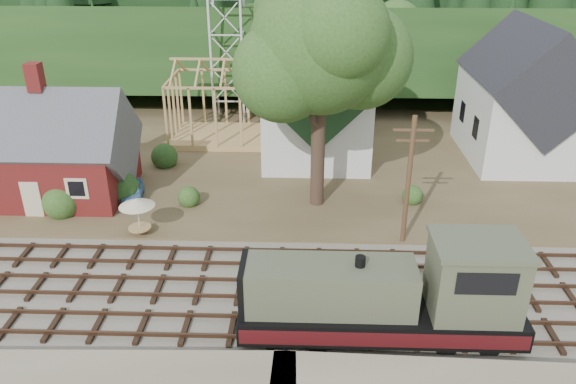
{
  "coord_description": "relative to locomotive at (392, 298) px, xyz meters",
  "views": [
    {
      "loc": [
        1.24,
        -23.55,
        17.26
      ],
      "look_at": [
        0.22,
        6.0,
        3.0
      ],
      "focal_mm": 35.0,
      "sensor_mm": 36.0,
      "label": 1
    }
  ],
  "objects": [
    {
      "name": "church",
      "position": [
        -3.17,
        22.68,
        2.99
      ],
      "size": [
        8.4,
        15.17,
        13.0
      ],
      "color": "silver",
      "rests_on": "village_flat"
    },
    {
      "name": "hillside",
      "position": [
        -5.17,
        45.0,
        -2.19
      ],
      "size": [
        70.0,
        28.96,
        12.74
      ],
      "primitive_type": "cube",
      "rotation": [
        -0.17,
        0.0,
        0.0
      ],
      "color": "#1E3F19",
      "rests_on": "ground"
    },
    {
      "name": "depot",
      "position": [
        -21.17,
        14.0,
        1.02
      ],
      "size": [
        10.8,
        7.41,
        9.0
      ],
      "color": "maroon",
      "rests_on": "village_flat"
    },
    {
      "name": "farmhouse",
      "position": [
        12.83,
        22.0,
        2.67
      ],
      "size": [
        8.4,
        10.8,
        10.6
      ],
      "color": "silver",
      "rests_on": "village_flat"
    },
    {
      "name": "ridge",
      "position": [
        -5.17,
        61.0,
        -2.19
      ],
      "size": [
        80.0,
        20.0,
        12.0
      ],
      "primitive_type": "cube",
      "color": "black",
      "rests_on": "ground"
    },
    {
      "name": "village_flat",
      "position": [
        -5.17,
        21.0,
        -2.04
      ],
      "size": [
        64.0,
        26.0,
        0.3
      ],
      "primitive_type": "cube",
      "color": "brown",
      "rests_on": "ground"
    },
    {
      "name": "patio_set",
      "position": [
        -13.84,
        8.5,
        0.11
      ],
      "size": [
        2.12,
        2.12,
        2.36
      ],
      "color": "silver",
      "rests_on": "village_flat"
    },
    {
      "name": "railroad_bed",
      "position": [
        -5.17,
        3.0,
        -2.11
      ],
      "size": [
        64.0,
        11.0,
        0.16
      ],
      "primitive_type": "cube",
      "color": "#726B5B",
      "rests_on": "ground"
    },
    {
      "name": "lattice_tower",
      "position": [
        -11.17,
        31.0,
        7.84
      ],
      "size": [
        3.2,
        3.2,
        12.12
      ],
      "color": "silver",
      "rests_on": "village_flat"
    },
    {
      "name": "locomotive",
      "position": [
        0.0,
        0.0,
        0.0
      ],
      "size": [
        12.48,
        3.12,
        4.98
      ],
      "color": "black",
      "rests_on": "railroad_bed"
    },
    {
      "name": "ground",
      "position": [
        -5.17,
        3.0,
        -2.19
      ],
      "size": [
        140.0,
        140.0,
        0.0
      ],
      "primitive_type": "plane",
      "color": "#384C1E",
      "rests_on": "ground"
    },
    {
      "name": "telegraph_pole_near",
      "position": [
        1.83,
        8.2,
        2.06
      ],
      "size": [
        2.2,
        0.28,
        8.0
      ],
      "color": "#4C331E",
      "rests_on": "ground"
    },
    {
      "name": "big_tree",
      "position": [
        -3.01,
        13.08,
        8.03
      ],
      "size": [
        10.9,
        8.4,
        14.7
      ],
      "color": "#38281E",
      "rests_on": "village_flat"
    },
    {
      "name": "car_blue",
      "position": [
        -15.6,
        13.2,
        -1.31
      ],
      "size": [
        2.0,
        3.59,
        1.15
      ],
      "primitive_type": "imported",
      "rotation": [
        0.0,
        0.0,
        0.2
      ],
      "color": "#5B8BC3",
      "rests_on": "village_flat"
    },
    {
      "name": "timber_frame",
      "position": [
        -11.17,
        25.0,
        1.07
      ],
      "size": [
        8.2,
        6.2,
        6.99
      ],
      "color": "tan",
      "rests_on": "village_flat"
    }
  ]
}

